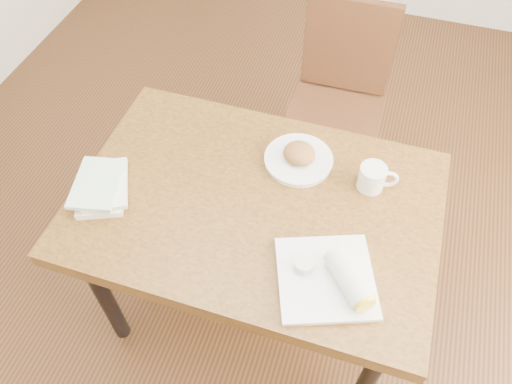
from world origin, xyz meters
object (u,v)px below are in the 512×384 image
(coffee_mug, at_px, (373,177))
(plate_burrito, at_px, (333,278))
(chair_far, at_px, (339,93))
(plate_scone, at_px, (299,157))
(table, at_px, (256,216))
(book_stack, at_px, (102,187))

(coffee_mug, relative_size, plate_burrito, 0.37)
(chair_far, distance_m, plate_scone, 0.68)
(coffee_mug, height_order, plate_burrito, plate_burrito)
(table, distance_m, plate_burrito, 0.39)
(plate_scone, height_order, plate_burrito, plate_burrito)
(chair_far, height_order, plate_scone, chair_far)
(plate_scone, relative_size, coffee_mug, 1.81)
(coffee_mug, xyz_separation_m, plate_burrito, (-0.05, -0.40, -0.02))
(plate_scone, distance_m, coffee_mug, 0.27)
(table, distance_m, plate_scone, 0.25)
(coffee_mug, relative_size, book_stack, 0.50)
(chair_far, relative_size, coffee_mug, 7.12)
(book_stack, bearing_deg, plate_scone, 29.24)
(table, bearing_deg, plate_burrito, -35.74)
(chair_far, bearing_deg, table, -98.50)
(chair_far, bearing_deg, plate_scone, -93.35)
(plate_scone, xyz_separation_m, plate_burrito, (0.21, -0.43, 0.00))
(plate_scone, relative_size, book_stack, 0.91)
(table, bearing_deg, chair_far, 81.50)
(plate_scone, xyz_separation_m, coffee_mug, (0.26, -0.03, 0.02))
(chair_far, xyz_separation_m, coffee_mug, (0.23, -0.67, 0.25))
(plate_scone, bearing_deg, plate_burrito, -63.50)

